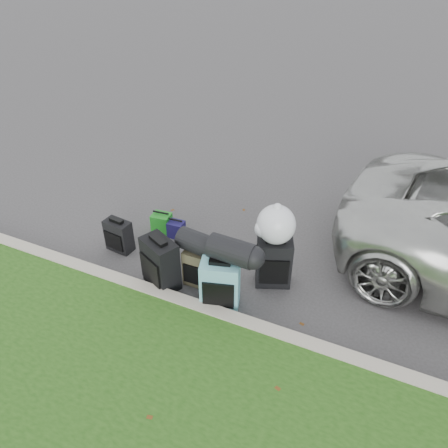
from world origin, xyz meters
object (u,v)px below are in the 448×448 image
at_px(suitcase_teal, 220,285).
at_px(tote_green, 162,223).
at_px(suitcase_small_black, 119,236).
at_px(suitcase_olive, 199,268).
at_px(suitcase_large_black_right, 274,263).
at_px(suitcase_large_black_left, 161,264).
at_px(tote_navy, 176,229).

relative_size(suitcase_teal, tote_green, 2.12).
relative_size(suitcase_small_black, suitcase_olive, 0.93).
relative_size(suitcase_small_black, tote_green, 1.53).
height_order(suitcase_teal, suitcase_large_black_right, suitcase_large_black_right).
distance_m(suitcase_small_black, suitcase_teal, 1.90).
bearing_deg(suitcase_large_black_right, suitcase_large_black_left, -175.72).
bearing_deg(tote_green, tote_navy, -7.61).
xyz_separation_m(suitcase_large_black_right, tote_green, (-1.98, 0.39, -0.19)).
bearing_deg(tote_navy, suitcase_teal, -44.09).
bearing_deg(suitcase_olive, suitcase_large_black_right, 24.56).
height_order(suitcase_small_black, suitcase_olive, suitcase_olive).
bearing_deg(tote_green, suitcase_olive, -43.06).
bearing_deg(suitcase_large_black_right, suitcase_olive, -176.64).
xyz_separation_m(suitcase_small_black, suitcase_olive, (1.42, -0.17, 0.02)).
bearing_deg(suitcase_large_black_left, tote_navy, 134.60).
xyz_separation_m(suitcase_large_black_left, suitcase_olive, (0.44, 0.23, -0.09)).
bearing_deg(suitcase_teal, suitcase_olive, 133.03).
bearing_deg(suitcase_teal, tote_green, 128.46).
relative_size(suitcase_small_black, suitcase_large_black_right, 0.71).
bearing_deg(tote_navy, tote_green, 174.79).
xyz_separation_m(suitcase_teal, tote_green, (-1.51, 1.07, -0.18)).
bearing_deg(suitcase_small_black, tote_green, 68.48).
distance_m(suitcase_small_black, suitcase_olive, 1.43).
bearing_deg(suitcase_small_black, tote_navy, 52.78).
bearing_deg(suitcase_small_black, suitcase_olive, -0.63).
height_order(suitcase_large_black_right, tote_navy, suitcase_large_black_right).
distance_m(suitcase_teal, suitcase_large_black_right, 0.82).
bearing_deg(suitcase_large_black_left, suitcase_olive, 52.63).
height_order(suitcase_olive, tote_navy, suitcase_olive).
bearing_deg(suitcase_large_black_right, suitcase_small_black, 164.46).
bearing_deg(suitcase_large_black_right, suitcase_teal, -146.36).
height_order(tote_green, tote_navy, tote_green).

